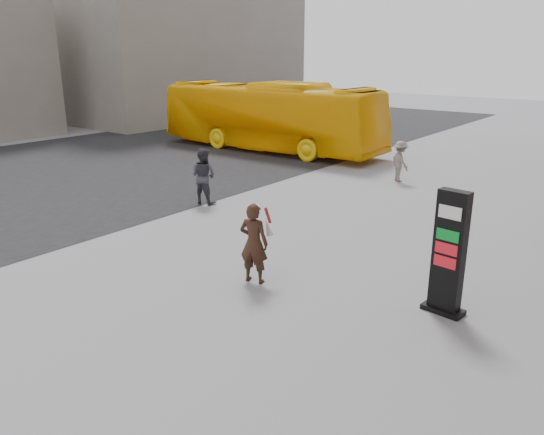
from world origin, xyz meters
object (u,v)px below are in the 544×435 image
Objects in this scene: bus at (269,116)px; info_pylon at (449,253)px; pedestrian_a at (203,176)px; woman at (254,242)px; pedestrian_b at (400,161)px.

info_pylon is at bearing -131.43° from bus.
woman is at bearing 135.17° from pedestrian_a.
pedestrian_a is at bearing 170.43° from info_pylon.
woman is 1.15× the size of pedestrian_b.
bus reaches higher than woman.
pedestrian_a reaches higher than woman.
woman is 15.75m from bus.
bus is (-9.50, 12.54, 0.76)m from woman.
info_pylon is 1.32× the size of pedestrian_a.
pedestrian_a is 1.18× the size of pedestrian_b.
info_pylon reaches higher than pedestrian_b.
woman is 10.50m from pedestrian_b.
info_pylon is at bearing 154.54° from pedestrian_a.
info_pylon is 10.65m from pedestrian_b.
pedestrian_a is (-8.91, 2.56, -0.29)m from info_pylon.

